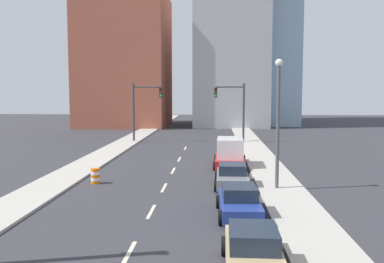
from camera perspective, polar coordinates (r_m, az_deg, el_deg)
The scene contains 19 objects.
sidewalk_left at distance 54.69m, azimuth -7.34°, elevation -0.62°, with size 2.72×94.81×0.14m.
sidewalk_right at distance 53.92m, azimuth 7.23°, elevation -0.70°, with size 2.72×94.81×0.14m.
lane_stripe_at_8m at distance 15.88m, azimuth -8.43°, elevation -15.77°, with size 0.16×2.40×0.01m, color beige.
lane_stripe_at_14m at distance 20.85m, azimuth -5.46°, elevation -10.57°, with size 0.16×2.40×0.01m, color beige.
lane_stripe_at_19m at distance 25.75m, azimuth -3.75°, elevation -7.47°, with size 0.16×2.40×0.01m, color beige.
lane_stripe_at_24m at distance 31.12m, azimuth -2.53°, elevation -5.23°, with size 0.16×2.40×0.01m, color beige.
lane_stripe_at_30m at distance 36.30m, azimuth -1.71°, elevation -3.71°, with size 0.16×2.40×0.01m, color beige.
lane_stripe_at_37m at distance 43.22m, azimuth -0.92°, elevation -2.25°, with size 0.16×2.40×0.01m, color beige.
building_brick_left at distance 73.31m, azimuth -8.84°, elevation 9.32°, with size 14.00×16.00×21.74m.
building_office_center at distance 76.18m, azimuth 5.09°, elevation 12.39°, with size 12.00×20.00×30.16m.
building_glass_right at distance 80.88m, azimuth 8.60°, elevation 14.20°, with size 13.00×20.00×36.49m.
traffic_signal_left at distance 48.67m, azimuth -6.80°, elevation 3.53°, with size 3.40×0.35×6.63m.
traffic_signal_right at distance 47.99m, azimuth 5.86°, elevation 3.51°, with size 3.40×0.35×6.63m.
traffic_barrel at distance 27.41m, azimuth -12.77°, elevation -5.80°, with size 0.56×0.56×0.95m.
street_lamp at distance 24.97m, azimuth 11.41°, elevation 2.30°, with size 0.44×0.44×7.56m.
sedan_tan at distance 14.18m, azimuth 8.16°, elevation -15.59°, with size 2.06×4.36×1.44m.
sedan_blue at distance 19.99m, azimuth 6.31°, elevation -9.35°, with size 2.13×4.45×1.43m.
sedan_gray at distance 25.94m, azimuth 5.39°, elevation -5.95°, with size 2.19×4.37×1.40m.
box_truck_red at distance 32.61m, azimuth 5.09°, elevation -2.92°, with size 2.56×5.33×2.20m.
Camera 1 is at (3.04, -6.08, 5.71)m, focal length 40.00 mm.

